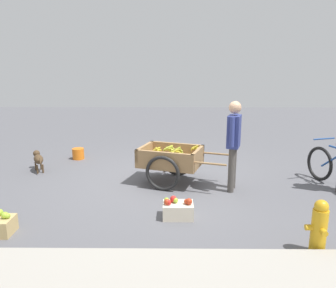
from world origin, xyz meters
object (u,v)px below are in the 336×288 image
dog (38,159)px  plastic_bucket (78,154)px  fruit_cart (171,160)px  vendor_person (234,138)px  fire_hydrant (319,227)px  mixed_fruit_crate (178,209)px

dog → plastic_bucket: 1.11m
fruit_cart → vendor_person: (-1.09, 0.36, 0.51)m
fire_hydrant → plastic_bucket: bearing=-45.8°
fruit_cart → dog: (2.78, -0.69, -0.17)m
vendor_person → plastic_bucket: vendor_person is taller
vendor_person → dog: bearing=-15.2°
plastic_bucket → vendor_person: bearing=148.8°
mixed_fruit_crate → vendor_person: bearing=-131.1°
fruit_cart → fire_hydrant: 2.97m
plastic_bucket → fire_hydrant: bearing=134.2°
vendor_person → fruit_cart: bearing=-18.5°
dog → mixed_fruit_crate: (-2.89, 2.17, -0.14)m
vendor_person → mixed_fruit_crate: bearing=48.9°
dog → mixed_fruit_crate: dog is taller
fire_hydrant → plastic_bucket: fire_hydrant is taller
fire_hydrant → plastic_bucket: 5.65m
fruit_cart → vendor_person: size_ratio=1.14×
dog → fire_hydrant: size_ratio=0.90×
plastic_bucket → mixed_fruit_crate: mixed_fruit_crate is taller
fire_hydrant → plastic_bucket: size_ratio=2.43×
vendor_person → fire_hydrant: 2.24m
fruit_cart → plastic_bucket: size_ratio=6.56×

